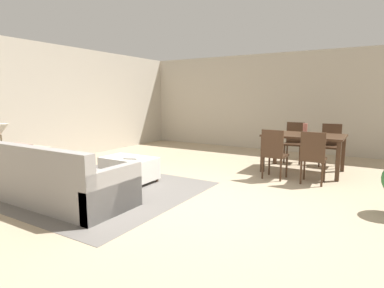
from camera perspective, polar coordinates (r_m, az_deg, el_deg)
The scene contains 15 objects.
ground_plane at distance 4.60m, azimuth 2.37°, elevation -10.51°, with size 10.80×10.80×0.00m, color tan.
wall_back at distance 9.06m, azimuth 17.93°, elevation 7.21°, with size 9.00×0.12×2.70m, color #BCB2A0.
wall_left at distance 7.87m, azimuth -25.86°, elevation 6.62°, with size 0.12×11.00×2.70m, color #BCB2A0.
area_rug at distance 5.37m, azimuth -16.58°, elevation -8.01°, with size 3.00×2.80×0.01m, color slate.
couch at distance 4.91m, azimuth -23.43°, elevation -6.43°, with size 2.25×0.96×0.86m.
ottoman_table at distance 5.71m, azimuth -11.37°, elevation -4.27°, with size 0.96×0.58×0.44m.
side_table at distance 6.09m, azimuth -31.14°, elevation -2.82°, with size 0.40×0.40×0.54m.
table_lamp at distance 6.02m, azimuth -31.52°, elevation 2.06°, with size 0.26×0.26×0.52m.
dining_table at distance 6.65m, azimuth 19.70°, elevation 0.86°, with size 1.50×0.99×0.76m.
dining_chair_near_left at distance 5.90m, azimuth 14.67°, elevation -1.29°, with size 0.42×0.42×0.92m.
dining_chair_near_right at distance 5.76m, azimuth 21.19°, elevation -1.84°, with size 0.41×0.41×0.92m.
dining_chair_far_left at distance 7.60m, azimuth 18.16°, elevation 0.73°, with size 0.42×0.42×0.92m.
dining_chair_far_right at distance 7.46m, azimuth 23.91°, elevation 0.27°, with size 0.40×0.40×0.92m.
vase_centerpiece at distance 6.63m, azimuth 19.91°, elevation 2.59°, with size 0.09×0.09×0.22m, color #B26659.
book_on_ottoman at distance 5.54m, azimuth -10.76°, elevation -2.47°, with size 0.26×0.20×0.03m, color silver.
Camera 1 is at (2.08, -3.82, 1.51)m, focal length 29.29 mm.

